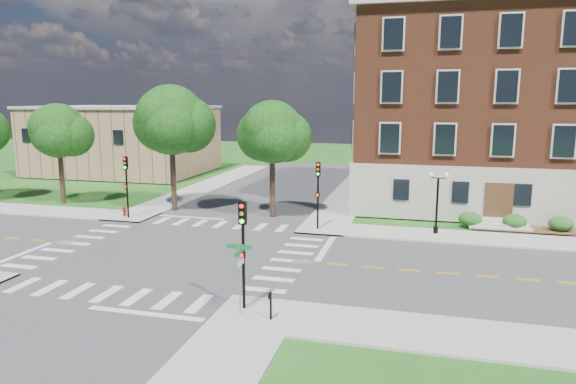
% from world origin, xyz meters
% --- Properties ---
extents(ground, '(160.00, 160.00, 0.00)m').
position_xyz_m(ground, '(0.00, 0.00, 0.00)').
color(ground, '#205116').
rests_on(ground, ground).
extents(road_ew, '(90.00, 12.00, 0.01)m').
position_xyz_m(road_ew, '(0.00, 0.00, 0.01)').
color(road_ew, '#3D3D3F').
rests_on(road_ew, ground).
extents(road_ns, '(12.00, 90.00, 0.01)m').
position_xyz_m(road_ns, '(0.00, 0.00, 0.01)').
color(road_ns, '#3D3D3F').
rests_on(road_ns, ground).
extents(sidewalk_ne, '(34.00, 34.00, 0.12)m').
position_xyz_m(sidewalk_ne, '(15.38, 15.38, 0.06)').
color(sidewalk_ne, '#9E9B93').
rests_on(sidewalk_ne, ground).
extents(sidewalk_nw, '(34.00, 34.00, 0.12)m').
position_xyz_m(sidewalk_nw, '(-15.38, 15.38, 0.06)').
color(sidewalk_nw, '#9E9B93').
rests_on(sidewalk_nw, ground).
extents(crosswalk_east, '(2.20, 10.20, 0.02)m').
position_xyz_m(crosswalk_east, '(7.20, 0.00, 0.00)').
color(crosswalk_east, silver).
rests_on(crosswalk_east, ground).
extents(stop_bar_east, '(0.40, 5.50, 0.00)m').
position_xyz_m(stop_bar_east, '(8.80, 3.00, 0.00)').
color(stop_bar_east, silver).
rests_on(stop_bar_east, ground).
extents(main_building, '(30.60, 22.40, 16.50)m').
position_xyz_m(main_building, '(24.00, 21.99, 8.34)').
color(main_building, '#A09A8D').
rests_on(main_building, ground).
extents(secondary_building, '(20.40, 15.40, 8.30)m').
position_xyz_m(secondary_building, '(-22.00, 30.00, 4.28)').
color(secondary_building, '#A27959').
rests_on(secondary_building, ground).
extents(tree_b, '(4.77, 4.77, 8.79)m').
position_xyz_m(tree_b, '(-16.54, 11.03, 6.50)').
color(tree_b, black).
rests_on(tree_b, ground).
extents(tree_c, '(5.75, 5.75, 10.32)m').
position_xyz_m(tree_c, '(-5.60, 10.97, 7.54)').
color(tree_c, black).
rests_on(tree_c, ground).
extents(tree_d, '(4.86, 4.86, 9.06)m').
position_xyz_m(tree_d, '(3.14, 10.56, 6.72)').
color(tree_d, black).
rests_on(tree_d, ground).
extents(traffic_signal_se, '(0.35, 0.39, 4.80)m').
position_xyz_m(traffic_signal_se, '(7.04, -7.37, 3.19)').
color(traffic_signal_se, black).
rests_on(traffic_signal_se, ground).
extents(traffic_signal_ne, '(0.33, 0.37, 4.80)m').
position_xyz_m(traffic_signal_ne, '(7.43, 7.30, 3.19)').
color(traffic_signal_ne, black).
rests_on(traffic_signal_ne, ground).
extents(traffic_signal_nw, '(0.34, 0.38, 4.80)m').
position_xyz_m(traffic_signal_nw, '(-7.58, 7.06, 3.19)').
color(traffic_signal_nw, black).
rests_on(traffic_signal_nw, ground).
extents(twin_lamp_west, '(1.36, 0.36, 4.23)m').
position_xyz_m(twin_lamp_west, '(15.55, 8.19, 2.52)').
color(twin_lamp_west, black).
rests_on(twin_lamp_west, ground).
extents(street_sign_pole, '(1.10, 1.10, 3.10)m').
position_xyz_m(street_sign_pole, '(7.11, -8.01, 2.31)').
color(street_sign_pole, gray).
rests_on(street_sign_pole, ground).
extents(push_button_post, '(0.14, 0.21, 1.20)m').
position_xyz_m(push_button_post, '(8.53, -8.23, 0.80)').
color(push_button_post, black).
rests_on(push_button_post, ground).
extents(fire_hydrant, '(0.35, 0.35, 0.75)m').
position_xyz_m(fire_hydrant, '(-8.25, 7.64, 0.46)').
color(fire_hydrant, '#9A100B').
rests_on(fire_hydrant, ground).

